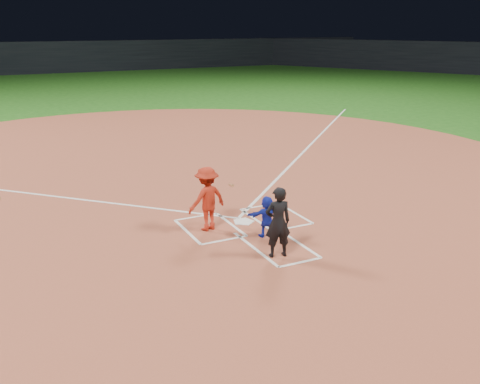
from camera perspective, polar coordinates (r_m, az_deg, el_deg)
name	(u,v)px	position (r m, az deg, el deg)	size (l,w,h in m)	color
ground	(243,222)	(14.18, 0.37, -3.25)	(120.00, 120.00, 0.00)	#1B5114
home_plate_dirt	(169,169)	(19.47, -7.56, 2.45)	(28.00, 28.00, 0.01)	brown
stadium_wall_far	(34,58)	(60.23, -21.11, 13.22)	(80.00, 1.20, 3.20)	black
home_plate	(243,222)	(14.17, 0.37, -3.18)	(0.60, 0.60, 0.02)	white
catcher	(267,216)	(13.10, 2.88, -2.61)	(0.95, 0.30, 1.03)	#1627B6
umpire	(278,222)	(11.89, 4.06, -3.23)	(0.59, 0.39, 1.63)	black
chalk_markings	(176,173)	(18.81, -6.85, 1.97)	(28.35, 17.32, 0.01)	white
batter_at_plate	(207,199)	(13.43, -3.52, -0.72)	(1.36, 0.98, 1.64)	#AB2413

